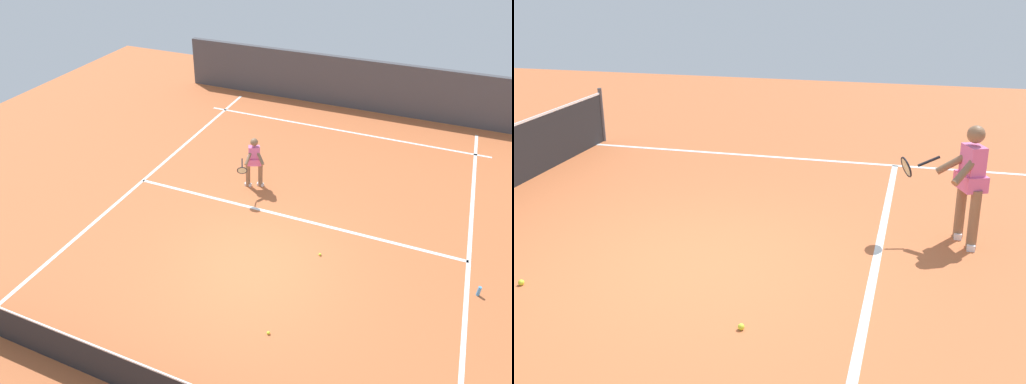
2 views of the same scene
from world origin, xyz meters
The scene contains 6 objects.
ground_plane centered at (0.00, 0.00, 0.00)m, with size 26.39×26.39×0.00m, color #C66638.
service_line_marking centered at (0.00, -2.07, 0.00)m, with size 9.13×0.10×0.01m, color white.
sideline_right_marking centered at (4.57, 0.00, 0.00)m, with size 0.10×18.30×0.01m, color white.
tennis_player centered at (1.39, -3.09, 0.85)m, with size 0.67×1.12×1.55m.
tennis_ball_near centered at (-1.27, -0.92, 0.03)m, with size 0.07×0.07×0.07m, color #D1E533.
tennis_ball_mid centered at (-0.99, 1.72, 0.03)m, with size 0.07×0.07×0.07m, color #D1E533.
Camera 2 is at (-6.28, -2.46, 3.32)m, focal length 43.48 mm.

